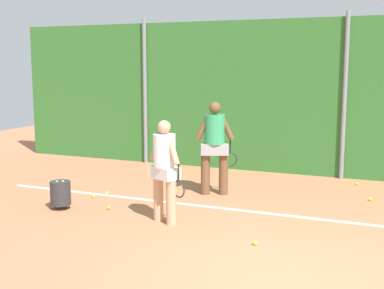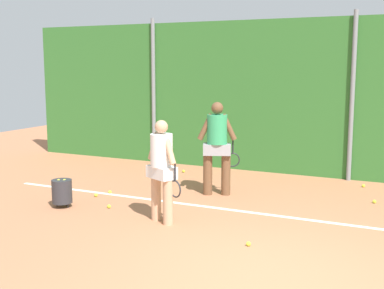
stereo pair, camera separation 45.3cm
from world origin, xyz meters
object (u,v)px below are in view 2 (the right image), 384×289
at_px(tennis_ball_4, 110,192).
at_px(tennis_ball_10, 109,206).
at_px(player_foreground_near, 162,166).
at_px(tennis_ball_5, 248,244).
at_px(tennis_ball_2, 374,202).
at_px(tennis_ball_9, 96,195).
at_px(player_midcourt, 217,143).
at_px(ball_hopper, 62,191).
at_px(tennis_ball_0, 363,186).
at_px(tennis_ball_8, 184,171).

bearing_deg(tennis_ball_4, tennis_ball_10, -56.34).
distance_m(player_foreground_near, tennis_ball_5, 1.93).
distance_m(tennis_ball_2, tennis_ball_4, 5.06).
bearing_deg(tennis_ball_9, player_midcourt, 29.78).
bearing_deg(ball_hopper, tennis_ball_2, 27.99).
height_order(player_midcourt, tennis_ball_9, player_midcourt).
bearing_deg(tennis_ball_2, ball_hopper, -152.01).
bearing_deg(tennis_ball_10, player_midcourt, 51.87).
height_order(ball_hopper, tennis_ball_0, ball_hopper).
bearing_deg(tennis_ball_9, tennis_ball_4, 72.83).
bearing_deg(player_midcourt, ball_hopper, -159.07).
height_order(player_midcourt, tennis_ball_10, player_midcourt).
distance_m(tennis_ball_2, tennis_ball_8, 4.50).
distance_m(player_midcourt, tennis_ball_10, 2.41).
bearing_deg(tennis_ball_9, ball_hopper, -97.60).
relative_size(tennis_ball_0, tennis_ball_8, 1.00).
xyz_separation_m(tennis_ball_5, tennis_ball_8, (-3.05, 4.08, 0.00)).
bearing_deg(ball_hopper, player_midcourt, 43.10).
relative_size(tennis_ball_8, tennis_ball_10, 1.00).
bearing_deg(tennis_ball_0, tennis_ball_2, -74.15).
xyz_separation_m(tennis_ball_8, tennis_ball_9, (-0.53, -2.76, 0.00)).
bearing_deg(tennis_ball_0, tennis_ball_10, -137.20).
bearing_deg(tennis_ball_4, tennis_ball_0, 31.25).
height_order(player_foreground_near, tennis_ball_10, player_foreground_near).
height_order(tennis_ball_9, tennis_ball_10, same).
bearing_deg(tennis_ball_0, tennis_ball_5, -102.97).
xyz_separation_m(tennis_ball_0, tennis_ball_4, (-4.49, -2.72, 0.00)).
xyz_separation_m(tennis_ball_2, tennis_ball_4, (-4.83, -1.50, 0.00)).
xyz_separation_m(tennis_ball_2, tennis_ball_5, (-1.35, -3.15, 0.00)).
relative_size(tennis_ball_0, tennis_ball_2, 1.00).
relative_size(tennis_ball_4, tennis_ball_9, 1.00).
relative_size(tennis_ball_8, tennis_ball_9, 1.00).
relative_size(tennis_ball_5, tennis_ball_9, 1.00).
relative_size(tennis_ball_0, tennis_ball_5, 1.00).
bearing_deg(tennis_ball_10, tennis_ball_9, 140.99).
bearing_deg(tennis_ball_0, player_midcourt, -143.52).
distance_m(player_midcourt, tennis_ball_4, 2.34).
height_order(ball_hopper, tennis_ball_9, ball_hopper).
distance_m(tennis_ball_4, tennis_ball_9, 0.34).
bearing_deg(tennis_ball_8, ball_hopper, -100.07).
height_order(tennis_ball_0, tennis_ball_2, same).
bearing_deg(tennis_ball_4, tennis_ball_2, 17.30).
distance_m(ball_hopper, tennis_ball_9, 0.90).
xyz_separation_m(player_midcourt, tennis_ball_4, (-1.95, -0.85, -0.99)).
relative_size(ball_hopper, tennis_ball_0, 7.78).
bearing_deg(tennis_ball_2, tennis_ball_5, -113.23).
height_order(tennis_ball_2, tennis_ball_8, same).
bearing_deg(player_foreground_near, ball_hopper, -155.04).
distance_m(tennis_ball_2, tennis_ball_5, 3.43).
bearing_deg(player_foreground_near, tennis_ball_9, -178.71).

